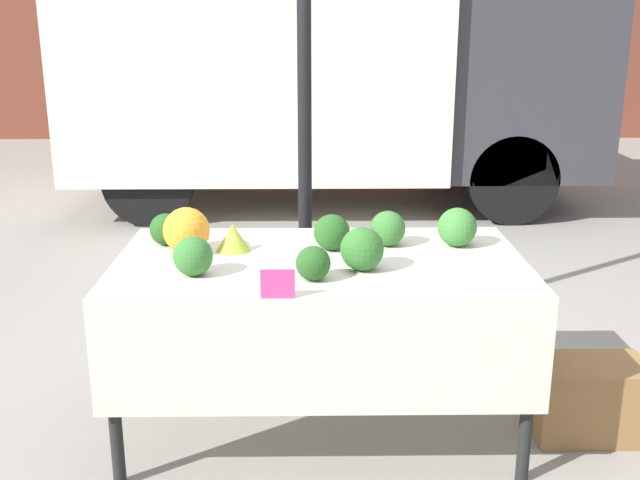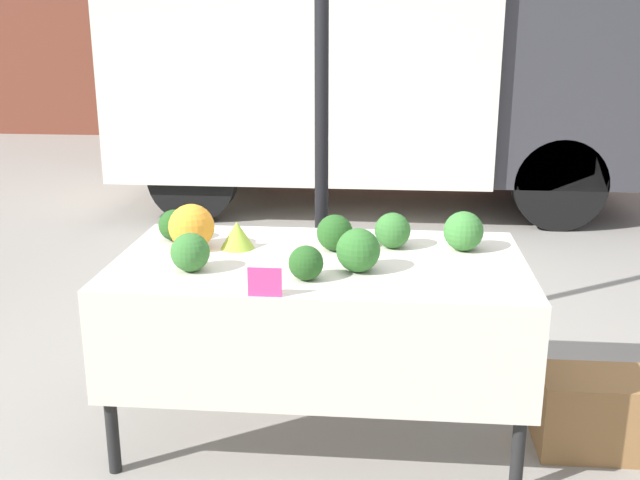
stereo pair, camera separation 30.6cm
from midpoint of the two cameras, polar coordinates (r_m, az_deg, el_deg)
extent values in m
plane|color=gray|center=(3.40, 2.65, -14.08)|extent=(40.00, 40.00, 0.00)
cylinder|color=black|center=(3.76, 2.48, 10.50)|extent=(0.07, 0.07, 2.68)
cube|color=silver|center=(7.17, 0.12, 14.65)|extent=(3.34, 1.89, 2.30)
cube|color=#333338|center=(7.37, 19.33, 11.29)|extent=(1.43, 1.74, 1.66)
cylinder|color=black|center=(6.71, 19.02, 4.06)|extent=(0.78, 0.22, 0.78)
cylinder|color=black|center=(8.17, 16.59, 6.35)|extent=(0.78, 0.22, 0.78)
cylinder|color=black|center=(6.69, -8.35, 4.76)|extent=(0.78, 0.22, 0.78)
cylinder|color=black|center=(8.16, -5.90, 6.93)|extent=(0.78, 0.22, 0.78)
cube|color=beige|center=(3.09, 2.84, -1.73)|extent=(1.68, 0.94, 0.03)
cube|color=beige|center=(2.74, 2.35, -9.33)|extent=(1.68, 0.01, 0.43)
cylinder|color=black|center=(3.00, -13.01, -10.84)|extent=(0.05, 0.05, 0.75)
cylinder|color=black|center=(2.94, 18.11, -11.85)|extent=(0.05, 0.05, 0.75)
cylinder|color=black|center=(3.71, -9.16, -5.14)|extent=(0.05, 0.05, 0.75)
cylinder|color=black|center=(3.66, 15.39, -5.83)|extent=(0.05, 0.05, 0.75)
sphere|color=orange|center=(3.21, -7.10, 0.97)|extent=(0.20, 0.20, 0.20)
cone|color=#93B238|center=(3.21, -3.63, 0.34)|extent=(0.15, 0.15, 0.12)
sphere|color=#2D6628|center=(2.91, 5.94, -0.83)|extent=(0.17, 0.17, 0.17)
sphere|color=#336B2D|center=(3.24, 8.25, 0.69)|extent=(0.15, 0.15, 0.15)
sphere|color=#23511E|center=(2.81, 2.03, -1.81)|extent=(0.13, 0.13, 0.13)
sphere|color=#387533|center=(3.26, 13.54, 0.62)|extent=(0.17, 0.17, 0.17)
sphere|color=#23511E|center=(3.17, 3.89, 0.52)|extent=(0.16, 0.16, 0.16)
sphere|color=#336B2D|center=(2.93, -6.94, -0.98)|extent=(0.15, 0.15, 0.15)
sphere|color=#23511E|center=(3.35, -8.51, 1.09)|extent=(0.14, 0.14, 0.14)
cube|color=#E53D84|center=(2.64, -0.94, -3.29)|extent=(0.12, 0.01, 0.11)
cube|color=olive|center=(3.42, 22.77, -12.11)|extent=(0.47, 0.29, 0.33)
camera|label=1|loc=(0.15, -87.14, 0.84)|focal=42.00mm
camera|label=2|loc=(0.15, 92.86, -0.84)|focal=42.00mm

